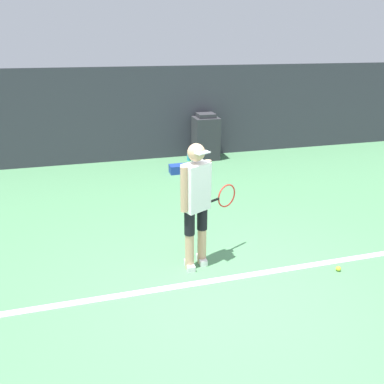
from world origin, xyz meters
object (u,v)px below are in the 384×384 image
tennis_player (197,201)px  water_bottle (189,157)px  tennis_ball (338,269)px  equipment_bag (187,168)px  covered_chair (206,137)px

tennis_player → water_bottle: bearing=50.7°
tennis_player → water_bottle: size_ratio=7.66×
tennis_player → tennis_ball: size_ratio=25.05×
equipment_bag → tennis_player: bearing=-102.3°
tennis_ball → water_bottle: size_ratio=0.31×
tennis_ball → water_bottle: (-0.69, 5.34, 0.07)m
water_bottle → covered_chair: bearing=7.8°
tennis_ball → equipment_bag: equipment_bag is taller
covered_chair → tennis_ball: bearing=-87.7°
tennis_ball → water_bottle: 5.38m
tennis_player → tennis_ball: (1.78, -0.63, -0.92)m
equipment_bag → water_bottle: water_bottle is taller
tennis_player → water_bottle: 4.91m
tennis_ball → covered_chair: bearing=92.3°
tennis_player → covered_chair: 5.04m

